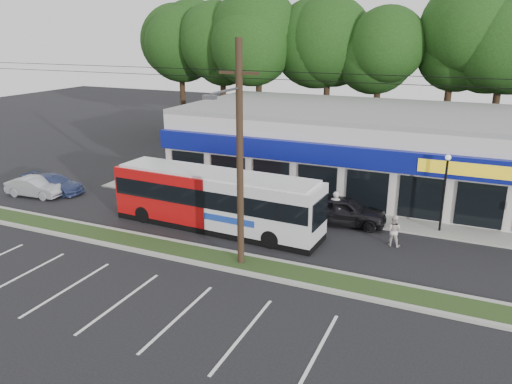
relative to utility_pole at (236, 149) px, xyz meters
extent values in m
plane|color=black|center=(-2.83, -0.93, -5.41)|extent=(120.00, 120.00, 0.00)
cube|color=#253817|center=(-2.83, 0.07, -5.35)|extent=(40.00, 1.60, 0.12)
cube|color=#9E9E93|center=(-2.83, -0.78, -5.34)|extent=(40.00, 0.25, 0.14)
cube|color=#9E9E93|center=(-2.83, 0.92, -5.34)|extent=(40.00, 0.25, 0.14)
cube|color=#9E9E93|center=(2.17, 8.07, -5.36)|extent=(32.00, 2.20, 0.10)
cube|color=#BCB6AE|center=(2.67, 15.07, -2.91)|extent=(25.00, 12.00, 5.00)
cube|color=navy|center=(2.67, 8.82, -2.01)|extent=(25.00, 0.50, 1.20)
cube|color=black|center=(2.67, 9.01, -4.01)|extent=(24.00, 0.12, 2.40)
cube|color=yellow|center=(9.67, 8.55, -2.01)|extent=(6.00, 0.06, 0.70)
cube|color=gray|center=(2.67, 15.07, -0.26)|extent=(25.00, 12.00, 0.30)
cylinder|color=black|center=(0.17, 0.07, -0.41)|extent=(0.30, 0.30, 10.00)
cube|color=black|center=(0.17, 0.07, 3.19)|extent=(1.80, 0.12, 0.12)
cylinder|color=#59595E|center=(0.17, -1.13, 2.59)|extent=(0.10, 2.40, 0.10)
cube|color=#59595E|center=(0.17, -2.43, 2.49)|extent=(0.50, 0.25, 0.15)
cylinder|color=black|center=(-2.83, 0.07, 3.29)|extent=(50.00, 0.02, 0.02)
cylinder|color=black|center=(-2.83, 0.07, 2.99)|extent=(50.00, 0.02, 0.02)
cylinder|color=black|center=(8.17, 7.87, -3.41)|extent=(0.12, 0.12, 4.00)
sphere|color=silver|center=(8.17, 7.87, -1.31)|extent=(0.30, 0.30, 0.30)
cylinder|color=black|center=(-18.83, 25.07, -2.55)|extent=(0.56, 0.56, 5.72)
sphere|color=black|center=(-18.83, 25.07, 3.04)|extent=(6.76, 6.76, 6.76)
cylinder|color=black|center=(-13.83, 25.07, -2.55)|extent=(0.56, 0.56, 5.72)
sphere|color=black|center=(-13.83, 25.07, 3.04)|extent=(6.76, 6.76, 6.76)
cylinder|color=black|center=(-8.83, 25.07, -2.55)|extent=(0.56, 0.56, 5.72)
sphere|color=black|center=(-8.83, 25.07, 3.04)|extent=(6.76, 6.76, 6.76)
cylinder|color=black|center=(-3.83, 25.07, -2.55)|extent=(0.56, 0.56, 5.72)
sphere|color=black|center=(-3.83, 25.07, 3.04)|extent=(6.76, 6.76, 6.76)
cylinder|color=black|center=(1.17, 25.07, -2.55)|extent=(0.56, 0.56, 5.72)
sphere|color=black|center=(1.17, 25.07, 3.04)|extent=(6.76, 6.76, 6.76)
cylinder|color=black|center=(6.17, 25.07, -2.55)|extent=(0.56, 0.56, 5.72)
sphere|color=black|center=(6.17, 25.07, 3.04)|extent=(6.76, 6.76, 6.76)
cylinder|color=black|center=(11.17, 25.07, -2.55)|extent=(0.56, 0.56, 5.72)
cube|color=#AD0D0E|center=(-5.92, 3.71, -3.73)|extent=(5.96, 2.70, 2.68)
cube|color=silver|center=(-0.07, 3.44, -3.73)|extent=(5.96, 2.70, 2.68)
cube|color=black|center=(-2.99, 3.57, -5.22)|extent=(11.81, 2.92, 0.34)
cube|color=black|center=(-2.99, 3.57, -3.41)|extent=(11.58, 3.01, 0.93)
cube|color=black|center=(2.89, 3.31, -3.56)|extent=(0.15, 2.07, 1.37)
cube|color=#193899|center=(-1.58, 2.27, -4.29)|extent=(2.93, 0.16, 0.34)
cube|color=silver|center=(-2.99, 3.57, -2.34)|extent=(11.21, 2.69, 0.18)
cylinder|color=black|center=(-7.13, 2.66, -4.94)|extent=(0.95, 0.32, 0.94)
cylinder|color=black|center=(-7.04, 4.86, -4.94)|extent=(0.95, 0.32, 0.94)
cylinder|color=black|center=(0.70, 2.31, -4.94)|extent=(0.95, 0.32, 0.94)
cylinder|color=black|center=(0.80, 4.50, -4.94)|extent=(0.95, 0.32, 0.94)
imported|color=black|center=(3.17, 6.95, -4.62)|extent=(4.82, 2.33, 1.59)
imported|color=#9C9EA3|center=(-16.35, 3.63, -4.78)|extent=(3.96, 1.70, 1.27)
imported|color=navy|center=(-15.83, 4.75, -4.81)|extent=(4.26, 1.88, 1.22)
imported|color=beige|center=(2.75, 6.67, -4.45)|extent=(0.74, 0.52, 1.93)
imported|color=beige|center=(6.17, 5.07, -4.61)|extent=(0.79, 0.62, 1.60)
camera|label=1|loc=(9.28, -18.66, 4.78)|focal=35.00mm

